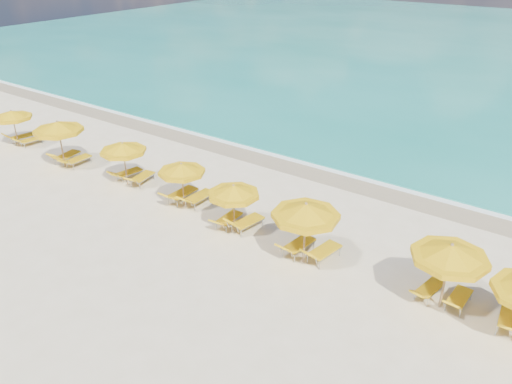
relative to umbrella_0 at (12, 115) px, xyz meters
The scene contains 27 objects.
ground_plane 16.57m from the umbrella_0, ahead, with size 120.00×120.00×0.00m, color beige.
ocean 50.62m from the umbrella_0, 71.02° to the left, with size 120.00×80.00×0.30m, color #167D6F.
wet_sand_band 18.08m from the umbrella_0, 23.74° to the left, with size 120.00×2.60×0.01m, color tan.
foam_line 18.41m from the umbrella_0, 26.03° to the left, with size 120.00×1.20×0.03m, color white.
whitecap_near 19.91m from the umbrella_0, 58.16° to the left, with size 14.00×0.36×0.05m, color white.
umbrella_0 is the anchor object (origin of this frame).
umbrella_1 4.86m from the umbrella_0, ahead, with size 2.90×2.90×2.62m.
umbrella_2 9.30m from the umbrella_0, ahead, with size 2.71×2.71×2.28m.
umbrella_3 13.17m from the umbrella_0, ahead, with size 2.30×2.30×2.17m.
umbrella_4 16.45m from the umbrella_0, ahead, with size 2.77×2.77×2.20m.
umbrella_5 20.00m from the umbrella_0, ahead, with size 3.10×3.10×2.59m.
umbrella_6 25.06m from the umbrella_0, ahead, with size 2.74×2.74×2.53m.
lounger_0_left 1.81m from the umbrella_0, 129.48° to the left, with size 0.84×1.83×0.82m.
lounger_0_right 1.86m from the umbrella_0, 47.18° to the left, with size 0.77×1.71×0.70m.
lounger_1_left 4.75m from the umbrella_0, ahead, with size 0.98×1.98×0.91m.
lounger_1_right 5.57m from the umbrella_0, ahead, with size 0.61×1.82×0.66m.
lounger_2_left 9.03m from the umbrella_0, ahead, with size 0.88×1.84×0.69m.
lounger_2_right 10.02m from the umbrella_0, ahead, with size 0.90×1.89×0.77m.
lounger_3_left 12.91m from the umbrella_0, ahead, with size 0.71×2.02×0.87m.
lounger_3_right 13.77m from the umbrella_0, ahead, with size 0.71×1.99×0.81m.
lounger_4_left 16.06m from the umbrella_0, ahead, with size 0.66×1.79×0.74m.
lounger_4_right 16.91m from the umbrella_0, ahead, with size 0.94×1.94×0.91m.
lounger_5_left 19.58m from the umbrella_0, ahead, with size 0.84×1.95×0.86m.
lounger_5_right 20.60m from the umbrella_0, ahead, with size 0.95×1.98×0.90m.
lounger_6_left 24.61m from the umbrella_0, ahead, with size 0.83×1.71×0.66m.
lounger_6_right 25.59m from the umbrella_0, ahead, with size 0.64×1.69×0.75m.
lounger_7_left 27.18m from the umbrella_0, ahead, with size 0.78×1.92×0.84m.
Camera 1 is at (11.23, -14.27, 11.02)m, focal length 35.00 mm.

